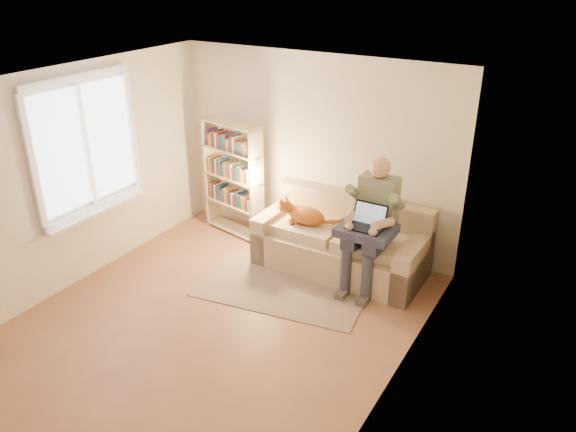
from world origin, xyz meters
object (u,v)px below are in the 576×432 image
Objects in this scene: sofa at (342,245)px; cat at (301,214)px; bookshelf at (233,174)px; person at (372,217)px; laptop at (372,222)px.

sofa reaches higher than cat.
cat is 1.31m from bookshelf.
person is 0.97× the size of bookshelf.
laptop reaches higher than cat.
bookshelf reaches higher than cat.
bookshelf is (-2.28, 0.47, 0.01)m from laptop.
bookshelf reaches higher than person.
cat is 1.89× the size of laptop.
laptop is at bearing -70.72° from person.
bookshelf is at bearing 167.54° from cat.
laptop is (1.02, -0.18, 0.20)m from cat.
person is at bearing 109.28° from laptop.
cat is at bearing -0.81° from bookshelf.
cat is at bearing -165.26° from sofa.
person is 3.91× the size of laptop.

